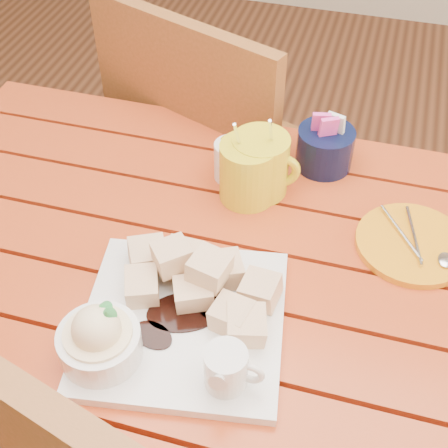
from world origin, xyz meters
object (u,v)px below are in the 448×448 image
(coffee_mug_right, at_px, (250,171))
(orange_saucer, at_px, (413,244))
(coffee_mug_left, at_px, (258,163))
(table, at_px, (222,312))
(dessert_plate, at_px, (168,317))
(chair_far, at_px, (220,165))

(coffee_mug_right, relative_size, orange_saucer, 0.89)
(coffee_mug_right, bearing_deg, coffee_mug_left, 50.35)
(table, height_order, orange_saucer, orange_saucer)
(dessert_plate, distance_m, chair_far, 0.69)
(chair_far, bearing_deg, coffee_mug_left, 138.97)
(dessert_plate, height_order, coffee_mug_left, coffee_mug_left)
(coffee_mug_left, xyz_separation_m, chair_far, (-0.16, 0.30, -0.28))
(orange_saucer, bearing_deg, chair_far, 139.32)
(coffee_mug_left, relative_size, orange_saucer, 0.91)
(table, xyz_separation_m, chair_far, (-0.15, 0.50, -0.11))
(coffee_mug_right, bearing_deg, chair_far, 97.76)
(table, relative_size, chair_far, 1.26)
(table, height_order, coffee_mug_right, coffee_mug_right)
(orange_saucer, bearing_deg, dessert_plate, -140.82)
(coffee_mug_left, distance_m, orange_saucer, 0.29)
(dessert_plate, xyz_separation_m, coffee_mug_right, (0.04, 0.31, 0.02))
(dessert_plate, bearing_deg, coffee_mug_right, 83.02)
(coffee_mug_left, xyz_separation_m, orange_saucer, (0.27, -0.07, -0.05))
(dessert_plate, relative_size, coffee_mug_right, 1.99)
(coffee_mug_left, height_order, chair_far, chair_far)
(dessert_plate, height_order, orange_saucer, dessert_plate)
(coffee_mug_left, xyz_separation_m, coffee_mug_right, (-0.01, -0.02, -0.00))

